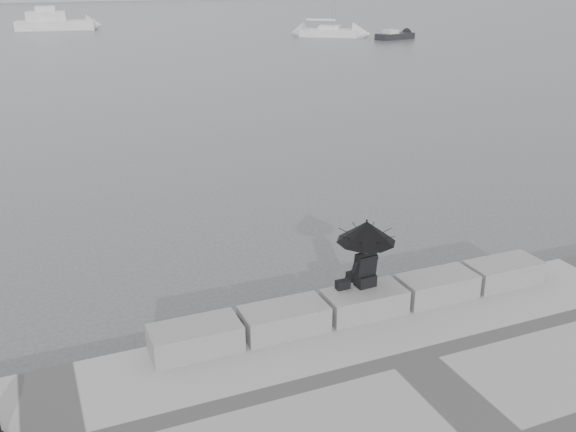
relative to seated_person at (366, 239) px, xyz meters
name	(u,v)px	position (x,y,z in m)	size (l,w,h in m)	color
ground	(352,324)	(-0.11, 0.23, -2.00)	(360.00, 360.00, 0.00)	#404345
stone_block_far_left	(195,338)	(-3.51, -0.22, -1.25)	(1.60, 0.80, 0.50)	slate
stone_block_left	(284,319)	(-1.81, -0.22, -1.25)	(1.60, 0.80, 0.50)	slate
stone_block_centre	(364,302)	(-0.11, -0.22, -1.25)	(1.60, 0.80, 0.50)	slate
stone_block_right	(437,286)	(1.59, -0.22, -1.25)	(1.60, 0.80, 0.50)	slate
stone_block_far_right	(503,272)	(3.29, -0.22, -1.25)	(1.60, 0.80, 0.50)	slate
seated_person	(366,239)	(0.00, 0.00, 0.00)	(1.16, 1.16, 1.39)	black
bag	(343,285)	(-0.46, 0.03, -0.91)	(0.28, 0.16, 0.18)	black
sailboat_right	(329,32)	(26.53, 55.21, -1.45)	(6.56, 5.62, 12.90)	white
motor_cruiser	(55,22)	(-0.41, 75.58, -1.11)	(9.43, 4.21, 4.50)	white
small_motorboat	(395,36)	(31.73, 50.12, -1.68)	(4.66, 2.61, 1.10)	black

